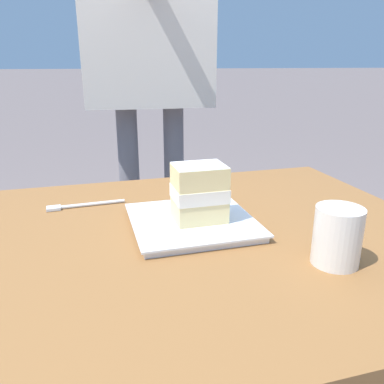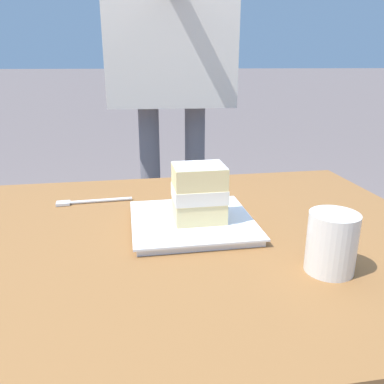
% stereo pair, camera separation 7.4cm
% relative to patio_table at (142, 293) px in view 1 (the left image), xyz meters
% --- Properties ---
extents(patio_table, '(1.17, 0.77, 0.70)m').
position_rel_patio_table_xyz_m(patio_table, '(0.00, 0.00, 0.00)').
color(patio_table, brown).
rests_on(patio_table, ground).
extents(dessert_plate, '(0.24, 0.24, 0.02)m').
position_rel_patio_table_xyz_m(dessert_plate, '(-0.11, -0.04, 0.12)').
color(dessert_plate, white).
rests_on(dessert_plate, patio_table).
extents(cake_slice, '(0.10, 0.08, 0.11)m').
position_rel_patio_table_xyz_m(cake_slice, '(-0.12, -0.03, 0.18)').
color(cake_slice, '#EAD18C').
rests_on(cake_slice, dessert_plate).
extents(dessert_fork, '(0.17, 0.03, 0.01)m').
position_rel_patio_table_xyz_m(dessert_fork, '(0.10, -0.20, 0.12)').
color(dessert_fork, silver).
rests_on(dessert_fork, patio_table).
extents(coffee_cup, '(0.07, 0.07, 0.09)m').
position_rel_patio_table_xyz_m(coffee_cup, '(-0.29, 0.17, 0.16)').
color(coffee_cup, silver).
rests_on(coffee_cup, patio_table).
extents(diner_person, '(0.47, 0.61, 1.68)m').
position_rel_patio_table_xyz_m(diner_person, '(-0.16, -0.81, 0.54)').
color(diner_person, slate).
rests_on(diner_person, ground).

